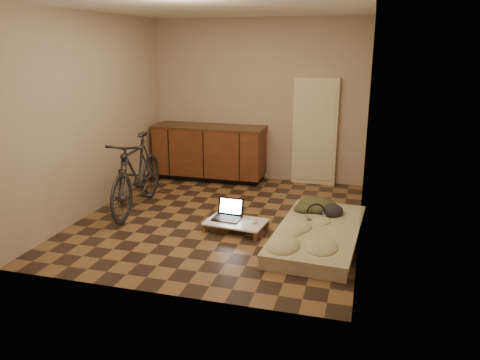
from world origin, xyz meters
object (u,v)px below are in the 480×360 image
(futon, at_px, (318,234))
(laptop, at_px, (228,214))
(bicycle, at_px, (136,170))
(lap_desk, at_px, (236,222))

(futon, xyz_separation_m, laptop, (-1.13, 0.13, 0.09))
(bicycle, relative_size, futon, 0.91)
(lap_desk, bearing_deg, bicycle, 172.83)
(bicycle, xyz_separation_m, lap_desk, (1.49, -0.36, -0.46))
(bicycle, relative_size, lap_desk, 2.30)
(lap_desk, distance_m, laptop, 0.16)
(lap_desk, bearing_deg, laptop, 151.73)
(laptop, bearing_deg, bicycle, 172.79)
(laptop, bearing_deg, futon, -2.73)
(bicycle, xyz_separation_m, laptop, (1.37, -0.27, -0.40))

